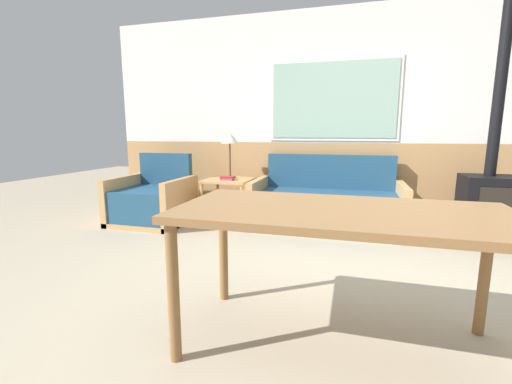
% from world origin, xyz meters
% --- Properties ---
extents(ground_plane, '(16.00, 16.00, 0.00)m').
position_xyz_m(ground_plane, '(0.00, 0.00, 0.00)').
color(ground_plane, '#B2A58C').
extents(wall_back, '(7.20, 0.09, 2.70)m').
position_xyz_m(wall_back, '(-0.02, 2.63, 1.36)').
color(wall_back, tan).
rests_on(wall_back, ground_plane).
extents(couch, '(1.78, 0.86, 0.87)m').
position_xyz_m(couch, '(-0.48, 2.11, 0.27)').
color(couch, tan).
rests_on(couch, ground_plane).
extents(armchair, '(0.91, 0.85, 0.88)m').
position_xyz_m(armchair, '(-2.66, 1.77, 0.27)').
color(armchair, tan).
rests_on(armchair, ground_plane).
extents(side_table, '(0.59, 0.59, 0.56)m').
position_xyz_m(side_table, '(-1.74, 2.13, 0.47)').
color(side_table, tan).
rests_on(side_table, ground_plane).
extents(table_lamp, '(0.23, 0.23, 0.61)m').
position_xyz_m(table_lamp, '(-1.76, 2.23, 1.06)').
color(table_lamp, '#4C3823').
rests_on(table_lamp, side_table).
extents(book_stack, '(0.18, 0.14, 0.04)m').
position_xyz_m(book_stack, '(-1.72, 2.03, 0.58)').
color(book_stack, '#994C84').
rests_on(book_stack, side_table).
extents(dining_table, '(1.70, 0.81, 0.77)m').
position_xyz_m(dining_table, '(-0.23, -0.27, 0.69)').
color(dining_table, olive).
rests_on(dining_table, ground_plane).
extents(wood_stove, '(0.53, 0.46, 2.52)m').
position_xyz_m(wood_stove, '(1.22, 2.10, 0.56)').
color(wood_stove, black).
rests_on(wood_stove, ground_plane).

